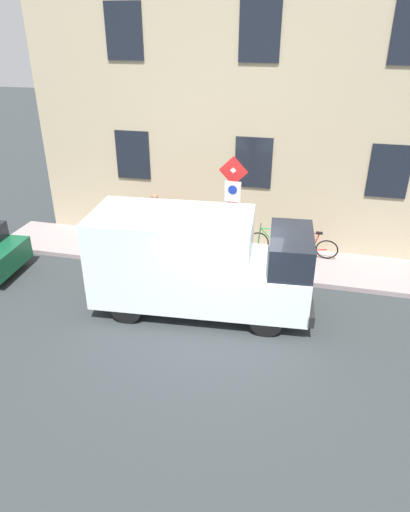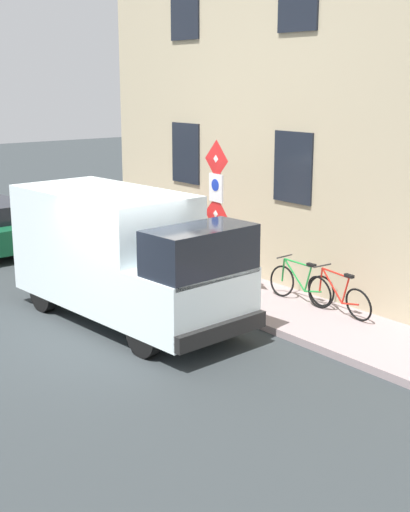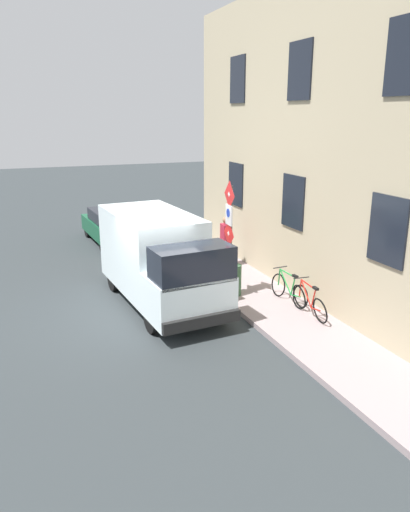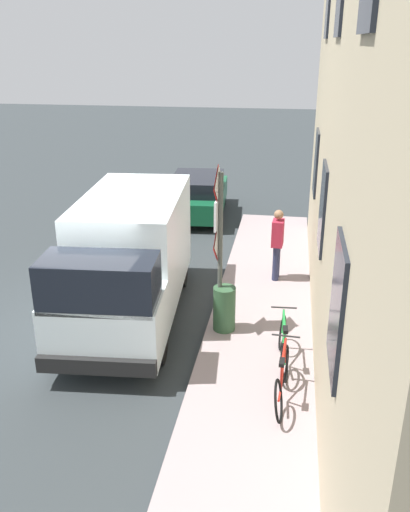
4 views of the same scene
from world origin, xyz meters
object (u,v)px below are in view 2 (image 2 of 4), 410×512
object	(u,v)px
delivery_van	(123,254)
bicycle_red	(338,296)
litter_bin	(223,279)
bicycle_green	(301,284)
pedestrian	(183,230)
sign_post_stacked	(217,202)

from	to	relation	value
delivery_van	bicycle_red	bearing A→B (deg)	46.46
litter_bin	bicycle_green	bearing A→B (deg)	-42.24
delivery_van	pedestrian	distance (m)	3.65
bicycle_green	pedestrian	distance (m)	3.77
sign_post_stacked	pedestrian	bearing A→B (deg)	67.78
sign_post_stacked	litter_bin	size ratio (longest dim) A/B	3.54
sign_post_stacked	delivery_van	world-z (taller)	sign_post_stacked
pedestrian	litter_bin	world-z (taller)	pedestrian
pedestrian	litter_bin	distance (m)	2.84
bicycle_red	litter_bin	world-z (taller)	litter_bin
bicycle_green	pedestrian	xyz separation A→B (m)	(-0.27, 3.72, 0.56)
bicycle_green	litter_bin	size ratio (longest dim) A/B	1.90
sign_post_stacked	bicycle_red	world-z (taller)	sign_post_stacked
delivery_van	pedestrian	xyz separation A→B (m)	(2.97, 2.10, -0.26)
bicycle_green	sign_post_stacked	bearing A→B (deg)	46.24
delivery_van	litter_bin	xyz separation A→B (m)	(2.06, -0.54, -0.74)
pedestrian	sign_post_stacked	bearing A→B (deg)	-108.47
delivery_van	bicycle_green	world-z (taller)	delivery_van
sign_post_stacked	delivery_van	bearing A→B (deg)	165.40
delivery_van	bicycle_green	xyz separation A→B (m)	(3.24, -1.62, -0.82)
delivery_van	bicycle_red	xyz separation A→B (m)	(3.24, -2.62, -0.82)
sign_post_stacked	bicycle_green	world-z (taller)	sign_post_stacked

